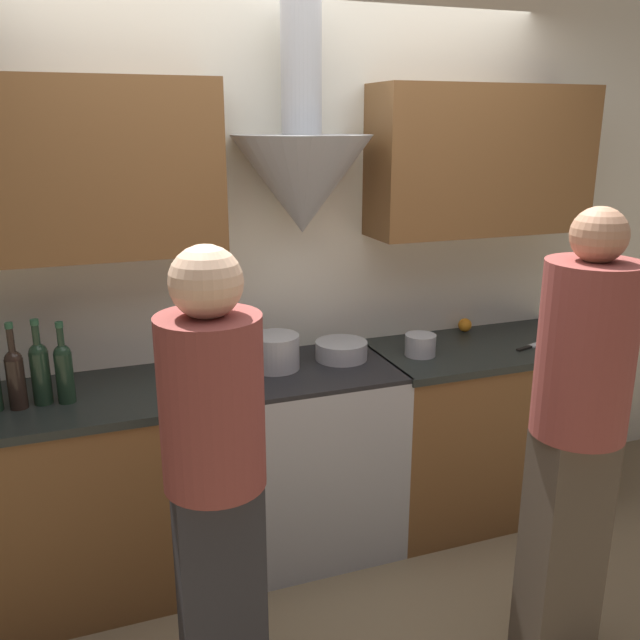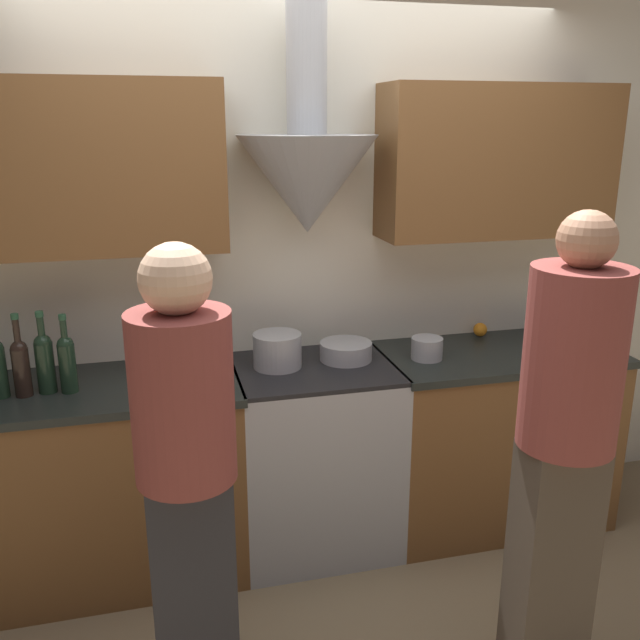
{
  "view_description": "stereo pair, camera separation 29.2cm",
  "coord_description": "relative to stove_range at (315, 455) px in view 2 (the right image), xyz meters",
  "views": [
    {
      "loc": [
        -0.97,
        -2.42,
        1.98
      ],
      "look_at": [
        0.0,
        0.21,
        1.16
      ],
      "focal_mm": 38.0,
      "sensor_mm": 36.0,
      "label": 1
    },
    {
      "loc": [
        -0.69,
        -2.51,
        1.98
      ],
      "look_at": [
        0.0,
        0.21,
        1.16
      ],
      "focal_mm": 38.0,
      "sensor_mm": 36.0,
      "label": 2
    }
  ],
  "objects": [
    {
      "name": "stove_range",
      "position": [
        0.0,
        0.0,
        0.0
      ],
      "size": [
        0.73,
        0.6,
        0.91
      ],
      "color": "#A8AAAF",
      "rests_on": "ground_plane"
    },
    {
      "name": "wine_bottle_4",
      "position": [
        -1.14,
        -0.02,
        0.59
      ],
      "size": [
        0.07,
        0.07,
        0.35
      ],
      "color": "black",
      "rests_on": "counter_left"
    },
    {
      "name": "counter_left",
      "position": [
        -0.97,
        -0.0,
        -0.0
      ],
      "size": [
        1.22,
        0.62,
        0.91
      ],
      "color": "brown",
      "rests_on": "ground_plane"
    },
    {
      "name": "counter_right",
      "position": [
        0.93,
        -0.0,
        -0.0
      ],
      "size": [
        1.15,
        0.62,
        0.91
      ],
      "color": "brown",
      "rests_on": "ground_plane"
    },
    {
      "name": "saucepan",
      "position": [
        0.54,
        -0.03,
        0.5
      ],
      "size": [
        0.15,
        0.15,
        0.1
      ],
      "color": "#A8AAAF",
      "rests_on": "counter_right"
    },
    {
      "name": "chefs_knife",
      "position": [
        1.14,
        -0.1,
        0.45
      ],
      "size": [
        0.26,
        0.1,
        0.01
      ],
      "rotation": [
        0.0,
        0.0,
        0.29
      ],
      "color": "silver",
      "rests_on": "counter_right"
    },
    {
      "name": "person_foreground_left",
      "position": [
        -0.63,
        -0.86,
        0.46
      ],
      "size": [
        0.32,
        0.32,
        1.65
      ],
      "color": "#28282D",
      "rests_on": "ground_plane"
    },
    {
      "name": "wine_bottle_5",
      "position": [
        -1.05,
        -0.04,
        0.59
      ],
      "size": [
        0.07,
        0.07,
        0.33
      ],
      "color": "black",
      "rests_on": "counter_left"
    },
    {
      "name": "ground_plane",
      "position": [
        0.0,
        -0.31,
        -0.46
      ],
      "size": [
        12.0,
        12.0,
        0.0
      ],
      "primitive_type": "plane",
      "color": "#847051"
    },
    {
      "name": "mixing_bowl",
      "position": [
        0.16,
        0.05,
        0.49
      ],
      "size": [
        0.24,
        0.24,
        0.08
      ],
      "color": "#A8AAAF",
      "rests_on": "stove_range"
    },
    {
      "name": "orange_fruit",
      "position": [
        0.94,
        0.23,
        0.49
      ],
      "size": [
        0.07,
        0.07,
        0.07
      ],
      "color": "orange",
      "rests_on": "counter_right"
    },
    {
      "name": "stock_pot",
      "position": [
        -0.16,
        0.04,
        0.53
      ],
      "size": [
        0.22,
        0.22,
        0.16
      ],
      "color": "#A8AAAF",
      "rests_on": "stove_range"
    },
    {
      "name": "wall_back",
      "position": [
        -0.01,
        0.26,
        1.01
      ],
      "size": [
        8.4,
        0.62,
        2.6
      ],
      "color": "silver",
      "rests_on": "ground_plane"
    },
    {
      "name": "wine_bottle_3",
      "position": [
        -1.23,
        -0.04,
        0.59
      ],
      "size": [
        0.07,
        0.07,
        0.35
      ],
      "color": "black",
      "rests_on": "counter_left"
    },
    {
      "name": "person_foreground_right",
      "position": [
        0.61,
        -1.02,
        0.5
      ],
      "size": [
        0.32,
        0.32,
        1.73
      ],
      "color": "#473D33",
      "rests_on": "ground_plane"
    }
  ]
}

